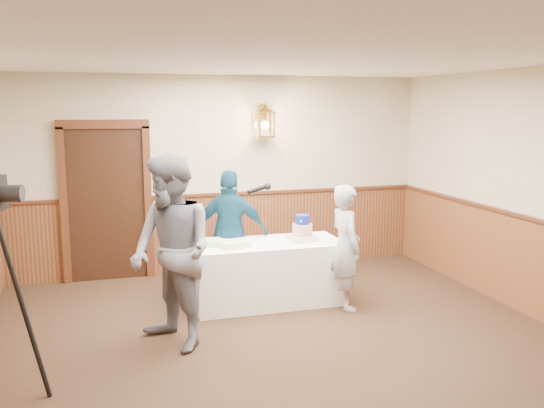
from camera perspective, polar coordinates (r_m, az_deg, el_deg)
The scene contains 9 objects.
ground at distance 5.40m, azimuth 2.87°, elevation -16.31°, with size 7.00×7.00×0.00m, color black.
room_shell at distance 5.34m, azimuth 0.85°, elevation 0.58°, with size 6.02×7.02×2.81m.
display_table at distance 7.02m, azimuth -0.46°, elevation -6.79°, with size 1.80×0.80×0.75m, color white.
tiered_cake at distance 7.01m, azimuth 3.02°, elevation -2.63°, with size 0.32×0.32×0.32m.
sheet_cake_yellow at distance 6.70m, azimuth -3.80°, elevation -3.99°, with size 0.33×0.26×0.07m, color #EFD88F.
sheet_cake_green at distance 6.81m, azimuth -6.44°, elevation -3.80°, with size 0.30×0.24×0.07m, color #9AD093.
interviewer at distance 5.69m, azimuth -9.89°, elevation -4.74°, with size 1.65×1.16×1.92m.
baker at distance 6.79m, azimuth 7.30°, elevation -4.26°, with size 0.54×0.35×1.48m, color #A0A0A5.
assistant_p at distance 7.29m, azimuth -4.10°, elevation -2.82°, with size 0.93×0.39×1.58m, color navy.
Camera 1 is at (-1.62, -4.58, 2.36)m, focal length 38.00 mm.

